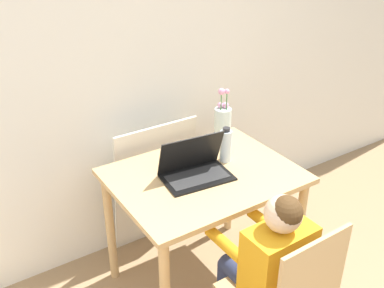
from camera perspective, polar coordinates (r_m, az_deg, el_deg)
wall_back at (r=2.58m, az=-10.28°, el=10.38°), size 6.40×0.05×2.50m
dining_table at (r=2.44m, az=1.49°, el=-5.98°), size 0.96×0.74×0.76m
person_seated at (r=2.10m, az=9.65°, el=-14.11°), size 0.32×0.43×0.98m
laptop at (r=2.34m, az=0.32°, el=-2.95°), size 0.38×0.26×0.22m
flower_vase at (r=2.65m, az=3.92°, el=2.60°), size 0.10×0.10×0.35m
water_bottle at (r=2.47m, az=4.31°, el=-0.18°), size 0.07×0.07×0.20m
cardboard_panel at (r=2.89m, az=-4.76°, el=-5.12°), size 0.55×0.14×0.87m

